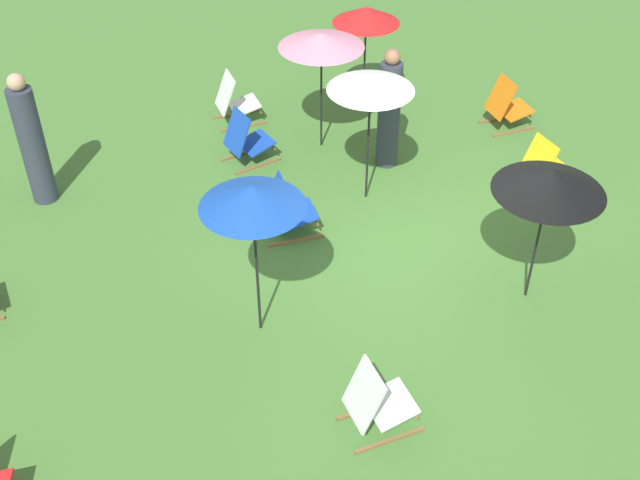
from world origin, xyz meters
The scene contains 14 objects.
ground_plane centered at (0.00, 0.00, 0.00)m, with size 40.00×40.00×0.00m, color #477A33.
deckchair_0 centered at (3.91, 1.29, 0.37)m, with size 0.51×0.78×0.83m.
deckchair_2 centered at (-2.43, 1.44, 0.37)m, with size 0.53×0.79×0.83m.
deckchair_3 centered at (2.40, -2.70, 0.37)m, with size 0.50×0.77×0.83m.
deckchair_5 centered at (2.72, 1.41, 0.37)m, with size 0.65×0.86×0.83m.
deckchair_6 centered at (0.88, 1.35, 0.37)m, with size 0.50×0.78×0.83m.
deckchair_9 centered at (0.66, -2.31, 0.37)m, with size 0.56×0.81×0.83m.
umbrella_0 centered at (3.67, -0.79, 1.60)m, with size 1.05×1.05×1.73m.
umbrella_1 centered at (-0.70, 2.15, 1.83)m, with size 1.10×1.10×1.96m.
umbrella_2 centered at (2.81, 0.23, 1.71)m, with size 1.23×1.23×1.81m.
umbrella_3 centered at (-1.19, -0.99, 1.65)m, with size 1.23×1.23×1.80m.
umbrella_4 centered at (1.32, 0.08, 1.75)m, with size 1.13×1.13×1.86m.
person_0 centered at (2.02, -0.52, 0.86)m, with size 0.44×0.44×1.81m.
person_1 centered at (2.71, 4.31, 0.90)m, with size 0.43×0.43×1.90m.
Camera 1 is at (-6.98, 3.57, 6.37)m, focal length 44.16 mm.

